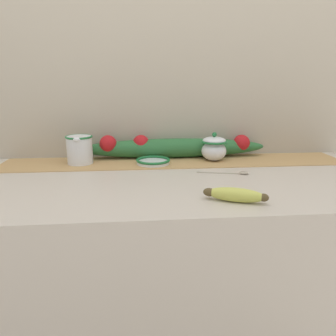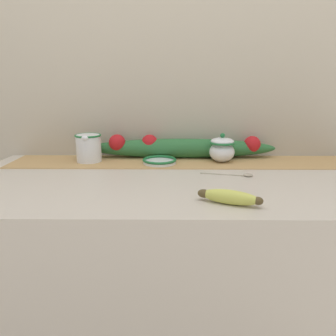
{
  "view_description": "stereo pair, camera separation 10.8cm",
  "coord_description": "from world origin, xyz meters",
  "px_view_note": "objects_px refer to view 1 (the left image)",
  "views": [
    {
      "loc": [
        -0.15,
        -1.09,
        1.21
      ],
      "look_at": [
        -0.06,
        -0.05,
        0.93
      ],
      "focal_mm": 35.0,
      "sensor_mm": 36.0,
      "label": 1
    },
    {
      "loc": [
        -0.05,
        -1.1,
        1.21
      ],
      "look_at": [
        -0.06,
        -0.05,
        0.93
      ],
      "focal_mm": 35.0,
      "sensor_mm": 36.0,
      "label": 2
    }
  ],
  "objects_px": {
    "sugar_bowl": "(214,148)",
    "banana": "(235,195)",
    "spoon": "(239,173)",
    "cream_pitcher": "(80,149)",
    "small_dish": "(153,161)"
  },
  "relations": [
    {
      "from": "sugar_bowl",
      "to": "small_dish",
      "type": "bearing_deg",
      "value": -172.91
    },
    {
      "from": "sugar_bowl",
      "to": "spoon",
      "type": "relative_size",
      "value": 0.64
    },
    {
      "from": "sugar_bowl",
      "to": "banana",
      "type": "height_order",
      "value": "sugar_bowl"
    },
    {
      "from": "cream_pitcher",
      "to": "banana",
      "type": "relative_size",
      "value": 0.72
    },
    {
      "from": "spoon",
      "to": "sugar_bowl",
      "type": "bearing_deg",
      "value": 115.45
    },
    {
      "from": "sugar_bowl",
      "to": "spoon",
      "type": "bearing_deg",
      "value": -77.5
    },
    {
      "from": "spoon",
      "to": "cream_pitcher",
      "type": "bearing_deg",
      "value": 173.71
    },
    {
      "from": "sugar_bowl",
      "to": "banana",
      "type": "bearing_deg",
      "value": -95.95
    },
    {
      "from": "cream_pitcher",
      "to": "spoon",
      "type": "distance_m",
      "value": 0.64
    },
    {
      "from": "cream_pitcher",
      "to": "spoon",
      "type": "height_order",
      "value": "cream_pitcher"
    },
    {
      "from": "small_dish",
      "to": "banana",
      "type": "xyz_separation_m",
      "value": [
        0.21,
        -0.45,
        0.01
      ]
    },
    {
      "from": "cream_pitcher",
      "to": "spoon",
      "type": "bearing_deg",
      "value": -19.24
    },
    {
      "from": "sugar_bowl",
      "to": "banana",
      "type": "xyz_separation_m",
      "value": [
        -0.05,
        -0.48,
        -0.04
      ]
    },
    {
      "from": "spoon",
      "to": "banana",
      "type": "bearing_deg",
      "value": -96.35
    },
    {
      "from": "banana",
      "to": "spoon",
      "type": "xyz_separation_m",
      "value": [
        0.1,
        0.28,
        -0.02
      ]
    }
  ]
}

